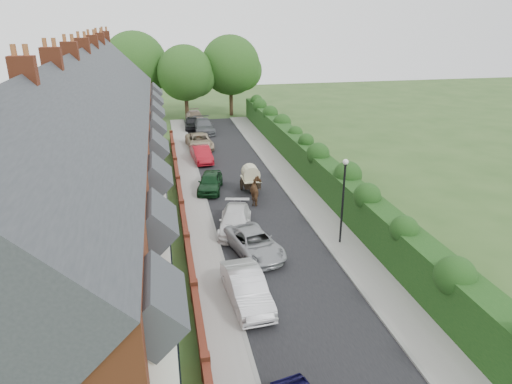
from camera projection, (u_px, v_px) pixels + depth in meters
ground at (305, 288)px, 22.31m from camera, size 140.00×140.00×0.00m
road at (251, 204)px, 32.25m from camera, size 6.00×58.00×0.02m
pavement_hedge_side at (306, 199)px, 33.02m from camera, size 2.20×58.00×0.12m
pavement_house_side at (196, 208)px, 31.50m from camera, size 1.70×58.00×0.12m
kerb_hedge_side at (292, 200)px, 32.82m from camera, size 0.18×58.00×0.13m
kerb_house_side at (208, 207)px, 31.65m from camera, size 0.18×58.00×0.13m
hedge at (331, 177)px, 32.81m from camera, size 2.10×58.00×2.85m
terrace_row at (87, 156)px, 27.73m from camera, size 9.05×40.50×11.50m
garden_wall_row at (182, 209)px, 30.25m from camera, size 0.35×40.35×1.10m
lamppost at (344, 191)px, 25.42m from camera, size 0.32×0.32×5.16m
tree_far_left at (188, 74)px, 56.33m from camera, size 7.14×6.80×9.29m
tree_far_right at (233, 67)px, 59.10m from camera, size 7.98×7.60×10.31m
tree_far_back at (138, 65)px, 57.61m from camera, size 8.40×8.00×10.82m
car_silver_a at (247, 288)px, 20.92m from camera, size 1.94×4.64×1.49m
car_silver_b at (254, 243)px, 25.28m from camera, size 3.21×5.09×1.31m
car_white at (235, 221)px, 28.02m from camera, size 2.90×4.91×1.33m
car_green at (210, 182)px, 34.46m from camera, size 2.56×4.43×1.42m
car_red at (202, 154)px, 41.40m from camera, size 1.86×4.42×1.42m
car_beige at (199, 141)px, 45.63m from camera, size 2.68×5.25×1.42m
car_grey at (204, 126)px, 51.76m from camera, size 2.20×5.26×1.52m
car_black at (192, 123)px, 53.47m from camera, size 1.88×4.24×1.42m
horse at (257, 191)px, 32.13m from camera, size 1.09×2.13×1.74m
horse_cart at (251, 177)px, 34.04m from camera, size 1.32×2.93×2.11m
car_extra_far at (195, 117)px, 56.40m from camera, size 2.38×5.15×1.46m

